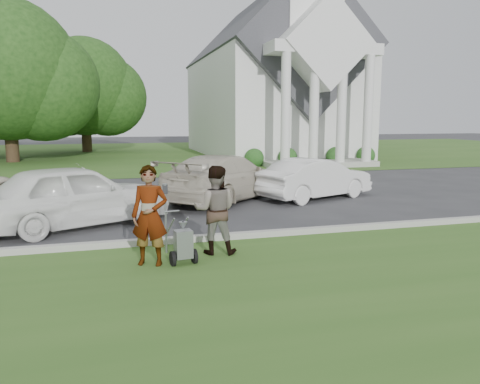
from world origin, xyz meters
name	(u,v)px	position (x,y,z in m)	size (l,w,h in m)	color
ground	(226,247)	(0.00, 0.00, 0.00)	(120.00, 120.00, 0.00)	#333335
grass_strip	(274,300)	(0.00, -3.00, 0.01)	(80.00, 7.00, 0.01)	#335B1F
church_lawn	(141,153)	(0.00, 27.00, 0.01)	(80.00, 30.00, 0.01)	#335B1F
curb	(220,237)	(0.00, 0.55, 0.07)	(80.00, 0.18, 0.15)	#9E9E93
church	(271,72)	(9.00, 23.11, 5.94)	(9.19, 19.00, 24.10)	white
tree_left	(7,77)	(-8.01, 21.99, 5.11)	(10.63, 8.40, 9.71)	#332316
tree_back	(84,91)	(-4.01, 29.99, 4.73)	(9.61, 7.60, 8.89)	#332316
striping_cart	(183,245)	(-1.04, -0.95, 0.38)	(0.51, 0.98, 0.88)	black
person_left	(150,216)	(-1.62, -0.82, 0.92)	(0.67, 0.44, 1.83)	#999999
person_right	(215,211)	(-0.32, -0.42, 0.88)	(0.85, 0.66, 1.75)	#999999
parking_meter_near	(166,210)	(-1.26, -0.13, 0.89)	(0.10, 0.09, 1.41)	gray
car_b	(76,195)	(-3.13, 2.80, 0.79)	(1.87, 4.65, 1.58)	white
car_c	(225,177)	(1.32, 5.51, 0.76)	(2.12, 5.21, 1.51)	beige
car_d	(316,179)	(4.32, 4.99, 0.68)	(1.43, 4.11, 1.35)	white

